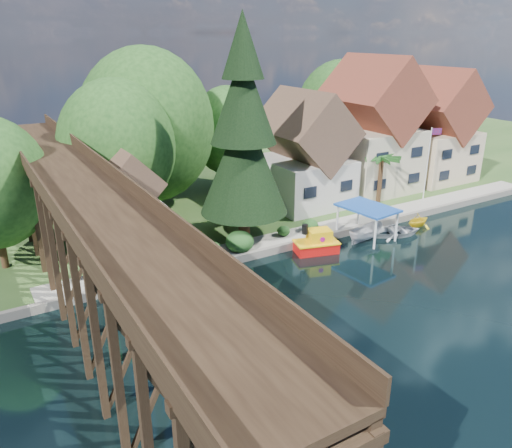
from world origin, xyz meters
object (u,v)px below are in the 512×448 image
object	(u,v)px
boat_canopy	(366,226)
palm_tree	(382,160)
tugboat	(317,243)
boat_white_a	(396,230)
shed	(126,205)
conifer	(243,135)
house_center	(371,134)
flagpole	(430,156)
house_left	(304,157)
boat_yellow	(419,219)
house_right	(433,133)
trestle_bridge	(87,240)

from	to	relation	value
boat_canopy	palm_tree	bearing A→B (deg)	39.77
tugboat	boat_canopy	world-z (taller)	boat_canopy
tugboat	boat_white_a	distance (m)	8.09
shed	boat_white_a	bearing A→B (deg)	-22.60
conifer	house_center	bearing A→B (deg)	15.51
boat_white_a	house_center	bearing A→B (deg)	-9.42
conifer	flagpole	xyz separation A→B (m)	(20.58, -0.87, -3.94)
shed	boat_white_a	size ratio (longest dim) A/B	1.80
house_left	boat_white_a	bearing A→B (deg)	-75.18
shed	conifer	size ratio (longest dim) A/B	0.45
house_left	flagpole	world-z (taller)	house_left
shed	boat_yellow	bearing A→B (deg)	-18.70
house_left	boat_canopy	size ratio (longest dim) A/B	2.20
conifer	tugboat	distance (m)	10.25
conifer	house_right	bearing A→B (deg)	9.50
boat_yellow	trestle_bridge	bearing A→B (deg)	88.53
tugboat	boat_white_a	world-z (taller)	tugboat
trestle_bridge	palm_tree	world-z (taller)	trestle_bridge
tugboat	boat_canopy	distance (m)	4.97
house_left	boat_white_a	distance (m)	11.46
trestle_bridge	house_center	xyz separation A→B (m)	(32.00, 11.33, 1.07)
house_left	palm_tree	distance (m)	7.55
house_left	boat_white_a	size ratio (longest dim) A/B	2.53
trestle_bridge	boat_yellow	distance (m)	29.34
shed	conifer	distance (m)	10.61
trestle_bridge	palm_tree	bearing A→B (deg)	13.20
conifer	boat_white_a	xyz separation A→B (m)	(11.88, -5.56, -8.45)
house_right	shed	xyz separation A→B (m)	(-36.00, -1.50, -1.95)
boat_canopy	flagpole	bearing A→B (deg)	19.72
house_center	boat_yellow	bearing A→B (deg)	-106.87
palm_tree	flagpole	distance (m)	5.16
boat_canopy	conifer	bearing A→B (deg)	149.75
house_center	house_right	size ratio (longest dim) A/B	1.12
house_right	conifer	distance (m)	27.75
house_center	house_left	bearing A→B (deg)	-176.82
house_left	tugboat	xyz separation A→B (m)	(-5.38, -9.45, -4.39)
conifer	flagpole	bearing A→B (deg)	-2.42
conifer	palm_tree	xyz separation A→B (m)	(15.65, 0.63, -4.00)
trestle_bridge	conifer	distance (m)	15.57
trestle_bridge	boat_white_a	size ratio (longest dim) A/B	10.15
house_left	house_center	distance (m)	9.10
trestle_bridge	boat_yellow	xyz separation A→B (m)	(28.94, 1.23, -4.67)
palm_tree	flagpole	size ratio (longest dim) A/B	0.69
boat_white_a	boat_yellow	size ratio (longest dim) A/B	1.69
palm_tree	tugboat	world-z (taller)	palm_tree
house_right	house_left	bearing A→B (deg)	-180.00
house_right	boat_white_a	bearing A→B (deg)	-146.59
palm_tree	tugboat	size ratio (longest dim) A/B	1.32
trestle_bridge	boat_canopy	size ratio (longest dim) A/B	8.84
house_left	tugboat	world-z (taller)	house_left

